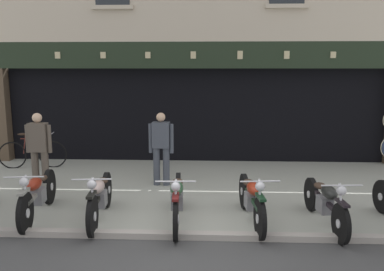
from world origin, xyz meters
The scene contains 10 objects.
shop_facade centered at (0.00, 6.99, 1.77)m, with size 11.69×4.42×6.64m.
motorcycle_left centered at (-2.60, 0.85, 0.44)m, with size 0.62×2.10×0.93m.
motorcycle_center_left centered at (-1.46, 0.75, 0.43)m, with size 0.62×2.03×0.93m.
motorcycle_center centered at (-0.13, 0.73, 0.43)m, with size 0.62×2.11×0.93m.
motorcycle_center_right centered at (1.14, 0.77, 0.43)m, with size 0.62×2.04×0.93m.
motorcycle_right centered at (2.35, 0.69, 0.42)m, with size 0.62×2.02×0.91m.
salesman_left centered at (-3.22, 2.41, 0.93)m, with size 0.56×0.25×1.68m.
shopkeeper_center centered at (-0.66, 2.91, 0.91)m, with size 0.56×0.25×1.64m.
advert_board_near centered at (-2.86, 5.40, 1.81)m, with size 0.82×0.03×0.91m.
leaning_bicycle centered at (-4.25, 4.31, 0.38)m, with size 1.75×0.50×0.95m.
Camera 1 is at (0.41, -5.70, 2.62)m, focal length 37.02 mm.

